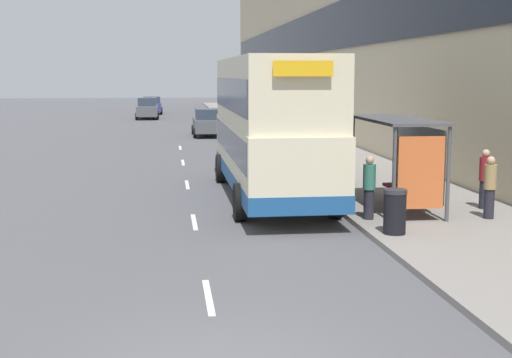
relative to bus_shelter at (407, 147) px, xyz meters
name	(u,v)px	position (x,y,z in m)	size (l,w,h in m)	color
pavement	(275,131)	(0.73, 28.68, -1.81)	(5.00, 93.00, 0.14)	gray
terrace_facade	(334,22)	(4.72, 28.68, 5.38)	(3.10, 93.00, 14.52)	#C6B793
lane_mark_0	(208,297)	(-5.77, -6.64, -1.87)	(0.12, 2.00, 0.01)	silver
lane_mark_1	(194,222)	(-5.77, -0.28, -1.87)	(0.12, 2.00, 0.01)	silver
lane_mark_2	(187,185)	(-5.77, 6.08, -1.87)	(0.12, 2.00, 0.01)	silver
lane_mark_3	(183,163)	(-5.77, 12.45, -1.87)	(0.12, 2.00, 0.01)	silver
lane_mark_4	(180,148)	(-5.77, 18.81, -1.87)	(0.12, 2.00, 0.01)	silver
bus_shelter	(407,147)	(0.00, 0.00, 0.00)	(1.60, 4.20, 2.48)	#4C4C51
double_decker_bus_near	(270,125)	(-3.30, 3.00, 0.41)	(2.85, 10.55, 4.30)	beige
car_0	(147,109)	(-8.10, 43.87, -0.98)	(1.96, 4.55, 1.81)	#4C5156
car_1	(209,122)	(-3.87, 25.83, -1.02)	(2.01, 4.47, 1.71)	#4C5156
car_2	(152,105)	(-7.86, 51.59, -1.04)	(2.00, 4.25, 1.68)	navy
pedestrian_at_shelter	(485,178)	(2.22, -0.11, -0.89)	(0.33, 0.33, 1.65)	#23232D
pedestrian_1	(369,187)	(-1.35, -1.12, -0.90)	(0.32, 0.32, 1.63)	#23232D
pedestrian_2	(490,187)	(1.75, -1.42, -0.91)	(0.32, 0.32, 1.61)	#23232D
litter_bin	(395,211)	(-1.22, -2.84, -1.21)	(0.55, 0.55, 1.05)	black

